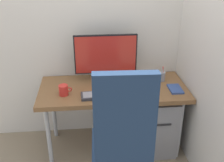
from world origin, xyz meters
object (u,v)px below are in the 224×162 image
object	(u,v)px
office_chair	(122,143)
keyboard	(105,95)
pen_holder	(162,76)
coffee_mug	(64,90)
mouse	(147,90)
notebook	(175,89)
filing_cabinet	(154,120)
monitor	(106,56)

from	to	relation	value
office_chair	keyboard	xyz separation A→B (m)	(-0.08, 0.62, 0.07)
office_chair	pen_holder	world-z (taller)	office_chair
pen_holder	coffee_mug	world-z (taller)	pen_holder
pen_holder	mouse	bearing A→B (deg)	-131.60
office_chair	notebook	world-z (taller)	office_chair
notebook	coffee_mug	world-z (taller)	coffee_mug
office_chair	notebook	bearing A→B (deg)	48.68
office_chair	keyboard	distance (m)	0.63
mouse	filing_cabinet	bearing A→B (deg)	23.08
mouse	pen_holder	world-z (taller)	pen_holder
mouse	coffee_mug	world-z (taller)	coffee_mug
filing_cabinet	monitor	distance (m)	0.84
monitor	pen_holder	world-z (taller)	monitor
notebook	coffee_mug	distance (m)	1.05
pen_holder	keyboard	bearing A→B (deg)	-155.53
monitor	coffee_mug	size ratio (longest dim) A/B	5.11
filing_cabinet	notebook	bearing A→B (deg)	-26.38
monitor	coffee_mug	world-z (taller)	monitor
office_chair	coffee_mug	world-z (taller)	office_chair
monitor	notebook	size ratio (longest dim) A/B	3.25
monitor	coffee_mug	xyz separation A→B (m)	(-0.41, -0.26, -0.22)
notebook	coffee_mug	size ratio (longest dim) A/B	1.57
monitor	mouse	bearing A→B (deg)	-36.33
monitor	filing_cabinet	bearing A→B (deg)	-20.77
mouse	pen_holder	size ratio (longest dim) A/B	0.71
monitor	pen_holder	size ratio (longest dim) A/B	4.01
office_chair	monitor	distance (m)	1.00
keyboard	coffee_mug	world-z (taller)	coffee_mug
office_chair	mouse	size ratio (longest dim) A/B	11.71
monitor	mouse	xyz separation A→B (m)	(0.37, -0.27, -0.25)
monitor	notebook	world-z (taller)	monitor
filing_cabinet	mouse	size ratio (longest dim) A/B	5.70
office_chair	mouse	xyz separation A→B (m)	(0.32, 0.67, 0.07)
office_chair	monitor	xyz separation A→B (m)	(-0.05, 0.94, 0.32)
filing_cabinet	coffee_mug	bearing A→B (deg)	-174.98
keyboard	coffee_mug	distance (m)	0.38
monitor	keyboard	size ratio (longest dim) A/B	1.39
filing_cabinet	pen_holder	world-z (taller)	pen_holder
coffee_mug	keyboard	bearing A→B (deg)	-9.10
office_chair	keyboard	world-z (taller)	office_chair
keyboard	pen_holder	size ratio (longest dim) A/B	2.89
mouse	coffee_mug	bearing A→B (deg)	166.38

